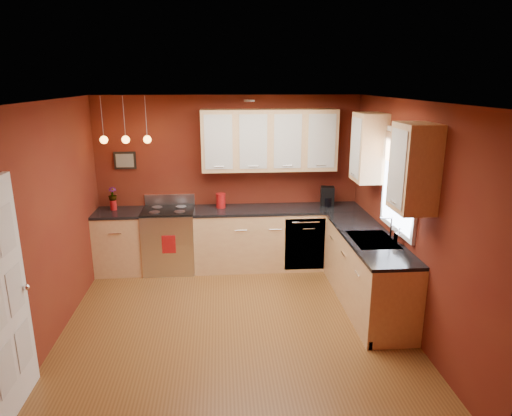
{
  "coord_description": "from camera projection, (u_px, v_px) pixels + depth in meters",
  "views": [
    {
      "loc": [
        -0.13,
        -4.8,
        2.81
      ],
      "look_at": [
        0.33,
        1.0,
        1.17
      ],
      "focal_mm": 32.0,
      "sensor_mm": 36.0,
      "label": 1
    }
  ],
  "objects": [
    {
      "name": "wall_right",
      "position": [
        409.0,
        218.0,
        5.18
      ],
      "size": [
        0.02,
        4.2,
        2.6
      ],
      "primitive_type": "cube",
      "color": "maroon",
      "rests_on": "floor"
    },
    {
      "name": "base_cabinets_right",
      "position": [
        366.0,
        272.0,
        5.82
      ],
      "size": [
        0.6,
        2.1,
        0.9
      ],
      "primitive_type": "cube",
      "color": "#E4B87A",
      "rests_on": "floor"
    },
    {
      "name": "wall_left",
      "position": [
        47.0,
        226.0,
        4.87
      ],
      "size": [
        0.02,
        4.2,
        2.6
      ],
      "primitive_type": "cube",
      "color": "maroon",
      "rests_on": "floor"
    },
    {
      "name": "gas_range",
      "position": [
        170.0,
        239.0,
        6.9
      ],
      "size": [
        0.76,
        0.64,
        1.11
      ],
      "color": "silver",
      "rests_on": "floor"
    },
    {
      "name": "ceiling",
      "position": [
        232.0,
        101.0,
        4.67
      ],
      "size": [
        4.0,
        4.2,
        0.02
      ],
      "primitive_type": "cube",
      "color": "silver",
      "rests_on": "wall_back"
    },
    {
      "name": "sink",
      "position": [
        373.0,
        241.0,
        5.55
      ],
      "size": [
        0.5,
        0.7,
        0.33
      ],
      "color": "#98989E",
      "rests_on": "counter_right"
    },
    {
      "name": "wall_front",
      "position": [
        244.0,
        317.0,
        3.01
      ],
      "size": [
        4.0,
        0.02,
        2.6
      ],
      "primitive_type": "cube",
      "color": "maroon",
      "rests_on": "floor"
    },
    {
      "name": "upper_cabinets_right",
      "position": [
        389.0,
        157.0,
        5.3
      ],
      "size": [
        0.35,
        1.95,
        0.9
      ],
      "primitive_type": "cube",
      "color": "#E4B87A",
      "rests_on": "wall_right"
    },
    {
      "name": "soap_pump",
      "position": [
        399.0,
        236.0,
        5.36
      ],
      "size": [
        0.1,
        0.11,
        0.2
      ],
      "primitive_type": "imported",
      "rotation": [
        0.0,
        0.0,
        0.15
      ],
      "color": "white",
      "rests_on": "counter_right"
    },
    {
      "name": "wall_picture",
      "position": [
        125.0,
        160.0,
        6.81
      ],
      "size": [
        0.32,
        0.03,
        0.26
      ],
      "primitive_type": "cube",
      "color": "black",
      "rests_on": "wall_back"
    },
    {
      "name": "base_cabinets_back_right",
      "position": [
        278.0,
        238.0,
        7.04
      ],
      "size": [
        2.54,
        0.6,
        0.9
      ],
      "primitive_type": "cube",
      "color": "#E4B87A",
      "rests_on": "floor"
    },
    {
      "name": "counter_right",
      "position": [
        369.0,
        237.0,
        5.69
      ],
      "size": [
        0.62,
        2.1,
        0.04
      ],
      "primitive_type": "cube",
      "color": "black",
      "rests_on": "base_cabinets_right"
    },
    {
      "name": "flowers",
      "position": [
        112.0,
        194.0,
        6.74
      ],
      "size": [
        0.16,
        0.16,
        0.22
      ],
      "primitive_type": "imported",
      "rotation": [
        0.0,
        0.0,
        0.38
      ],
      "color": "#A41112",
      "rests_on": "red_vase"
    },
    {
      "name": "red_canister",
      "position": [
        221.0,
        201.0,
        6.89
      ],
      "size": [
        0.15,
        0.15,
        0.22
      ],
      "color": "#A41112",
      "rests_on": "counter_back_right"
    },
    {
      "name": "floor",
      "position": [
        235.0,
        327.0,
        5.38
      ],
      "size": [
        4.2,
        4.2,
        0.0
      ],
      "primitive_type": "plane",
      "color": "brown",
      "rests_on": "ground"
    },
    {
      "name": "upper_cabinets_back",
      "position": [
        269.0,
        140.0,
        6.74
      ],
      "size": [
        2.0,
        0.35,
        0.9
      ],
      "primitive_type": "cube",
      "color": "#E4B87A",
      "rests_on": "wall_back"
    },
    {
      "name": "coffee_maker",
      "position": [
        327.0,
        197.0,
        7.0
      ],
      "size": [
        0.23,
        0.23,
        0.3
      ],
      "rotation": [
        0.0,
        0.0,
        -0.17
      ],
      "color": "black",
      "rests_on": "counter_back_right"
    },
    {
      "name": "base_cabinets_back_left",
      "position": [
        121.0,
        243.0,
        6.86
      ],
      "size": [
        0.7,
        0.6,
        0.9
      ],
      "primitive_type": "cube",
      "color": "#E4B87A",
      "rests_on": "floor"
    },
    {
      "name": "counter_back_right",
      "position": [
        278.0,
        209.0,
        6.91
      ],
      "size": [
        2.54,
        0.62,
        0.04
      ],
      "primitive_type": "cube",
      "color": "black",
      "rests_on": "base_cabinets_back_right"
    },
    {
      "name": "window",
      "position": [
        400.0,
        179.0,
        5.36
      ],
      "size": [
        0.06,
        1.02,
        1.22
      ],
      "color": "white",
      "rests_on": "wall_right"
    },
    {
      "name": "dishwasher_front",
      "position": [
        305.0,
        244.0,
        6.79
      ],
      "size": [
        0.6,
        0.02,
        0.8
      ],
      "primitive_type": "cube",
      "color": "silver",
      "rests_on": "base_cabinets_back_right"
    },
    {
      "name": "wall_back",
      "position": [
        229.0,
        181.0,
        7.04
      ],
      "size": [
        4.0,
        0.02,
        2.6
      ],
      "primitive_type": "cube",
      "color": "maroon",
      "rests_on": "floor"
    },
    {
      "name": "door_left_wall",
      "position": [
        2.0,
        302.0,
        3.8
      ],
      "size": [
        0.12,
        0.82,
        2.05
      ],
      "color": "white",
      "rests_on": "floor"
    },
    {
      "name": "red_vase",
      "position": [
        113.0,
        205.0,
        6.78
      ],
      "size": [
        0.09,
        0.09,
        0.15
      ],
      "primitive_type": "cylinder",
      "color": "#A41112",
      "rests_on": "counter_back_left"
    },
    {
      "name": "pendant_lights",
      "position": [
        126.0,
        139.0,
        6.4
      ],
      "size": [
        0.71,
        0.11,
        0.66
      ],
      "color": "#98989E",
      "rests_on": "ceiling"
    },
    {
      "name": "dish_towel",
      "position": [
        169.0,
        244.0,
        6.58
      ],
      "size": [
        0.2,
        0.01,
        0.27
      ],
      "primitive_type": "cube",
      "color": "#A41112",
      "rests_on": "gas_range"
    },
    {
      "name": "counter_back_left",
      "position": [
        118.0,
        213.0,
        6.73
      ],
      "size": [
        0.7,
        0.62,
        0.04
      ],
      "primitive_type": "cube",
      "color": "black",
      "rests_on": "base_cabinets_back_left"
    }
  ]
}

